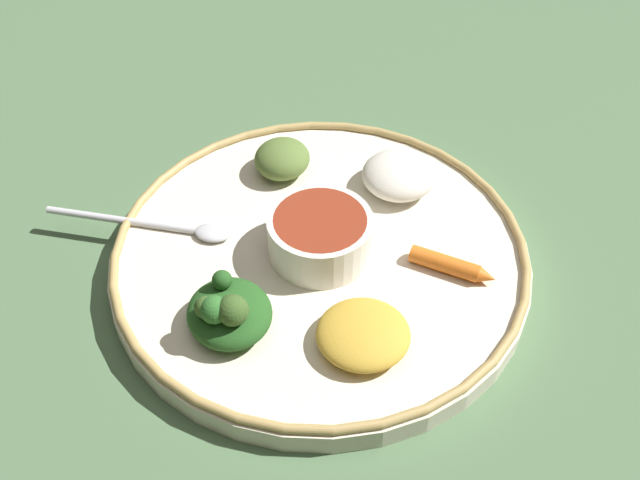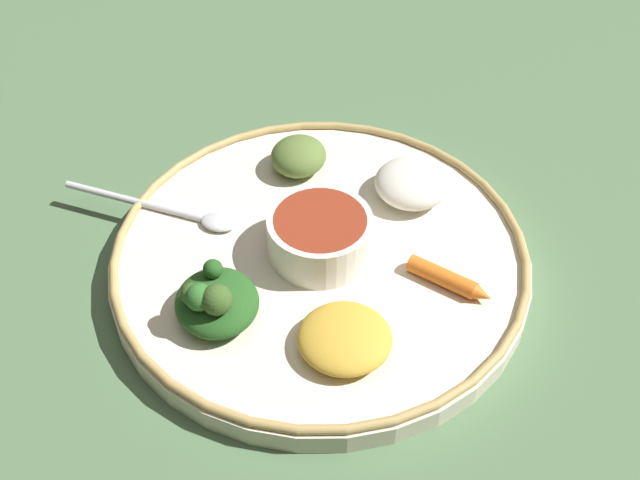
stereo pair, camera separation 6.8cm
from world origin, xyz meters
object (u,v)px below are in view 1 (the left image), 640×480
(center_bowl, at_px, (320,234))
(spoon, at_px, (167,226))
(carrot_near_spoon, at_px, (451,266))
(greens_pile, at_px, (228,312))

(center_bowl, bearing_deg, spoon, 176.91)
(center_bowl, bearing_deg, carrot_near_spoon, -3.79)
(spoon, height_order, carrot_near_spoon, carrot_near_spoon)
(spoon, bearing_deg, center_bowl, -3.09)
(spoon, height_order, greens_pile, greens_pile)
(greens_pile, height_order, carrot_near_spoon, greens_pile)
(center_bowl, height_order, greens_pile, greens_pile)
(spoon, relative_size, carrot_near_spoon, 2.31)
(spoon, relative_size, greens_pile, 1.82)
(center_bowl, distance_m, greens_pile, 0.11)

